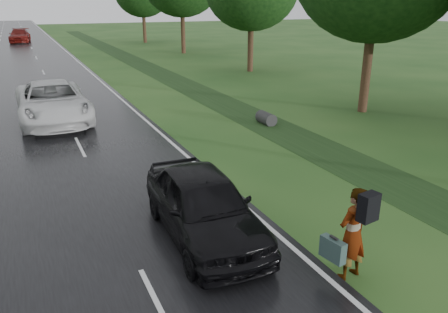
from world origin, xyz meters
name	(u,v)px	position (x,y,z in m)	size (l,w,h in m)	color
edge_stripe_east	(66,51)	(6.75, 45.00, 0.04)	(0.12, 180.00, 0.01)	silver
drainage_ditch	(195,89)	(11.50, 18.71, 0.04)	(2.20, 120.00, 0.56)	black
pedestrian	(352,233)	(7.18, -0.65, 0.99)	(0.93, 0.73, 1.91)	#A5998C
white_pickup	(53,102)	(3.00, 14.29, 0.92)	(2.91, 6.31, 1.75)	silver
dark_sedan	(204,205)	(5.19, 2.00, 0.82)	(1.85, 4.60, 1.57)	black
far_car_red	(20,36)	(2.55, 58.88, 0.90)	(2.40, 5.90, 1.71)	#690F0B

